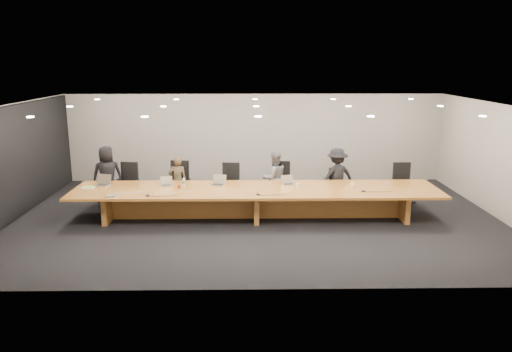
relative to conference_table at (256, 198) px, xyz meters
The scene contains 28 objects.
ground 0.52m from the conference_table, ahead, with size 12.00×12.00×0.00m, color black.
back_wall 4.10m from the conference_table, 90.00° to the left, with size 12.00×0.02×2.80m, color beige.
left_wall_panel 6.00m from the conference_table, behind, with size 0.08×7.84×2.74m, color black.
conference_table is the anchor object (origin of this frame).
chair_far_left 3.73m from the conference_table, 159.59° to the left, with size 0.59×0.59×1.15m, color black, non-canonical shape.
chair_left 2.42m from the conference_table, 150.20° to the left, with size 0.61×0.61×1.21m, color black, non-canonical shape.
chair_mid_left 1.42m from the conference_table, 119.09° to the left, with size 0.58×0.58×1.13m, color black, non-canonical shape.
chair_mid_right 1.37m from the conference_table, 61.07° to the left, with size 0.60×0.60×1.18m, color black, non-canonical shape.
chair_right 2.56m from the conference_table, 27.67° to the left, with size 0.51×0.51×1.00m, color black, non-canonical shape.
chair_far_right 4.19m from the conference_table, 16.04° to the left, with size 0.58×0.58×1.14m, color black, non-canonical shape.
person_a 4.20m from the conference_table, 162.46° to the left, with size 0.79×0.51×1.62m, color black.
person_b 2.41m from the conference_table, 150.72° to the left, with size 0.49×0.32×1.34m, color #403523.
person_c 1.31m from the conference_table, 66.65° to the left, with size 0.72×0.56×1.48m, color slate.
person_d 2.51m from the conference_table, 28.19° to the left, with size 1.00×0.58×1.55m, color black.
laptop_a 3.92m from the conference_table, behind, with size 0.37×0.27×0.29m, color #BFAC92, non-canonical shape.
laptop_b 2.30m from the conference_table, behind, with size 0.30×0.22×0.24m, color #C5B296, non-canonical shape.
laptop_c 1.08m from the conference_table, 160.83° to the left, with size 0.35×0.25×0.27m, color beige, non-canonical shape.
laptop_d 0.97m from the conference_table, 25.00° to the left, with size 0.31×0.22×0.24m, color tan, non-canonical shape.
water_bottle 1.86m from the conference_table, behind, with size 0.06×0.06×0.20m, color silver.
amber_mug 1.92m from the conference_table, behind, with size 0.07×0.07×0.09m, color maroon.
paper_cup_near 1.09m from the conference_table, ahead, with size 0.07×0.07×0.09m, color white.
paper_cup_far 2.43m from the conference_table, ahead, with size 0.08×0.08×0.09m, color white.
notepad 4.18m from the conference_table, behind, with size 0.28×0.23×0.02m, color silver.
lime_gadget 4.16m from the conference_table, behind, with size 0.18×0.10×0.03m, color #6ED338.
av_box 3.47m from the conference_table, 168.74° to the right, with size 0.21×0.16×0.03m, color #A8A8AD.
mic_left 2.63m from the conference_table, 166.10° to the right, with size 0.12×0.12×0.03m, color black.
mic_center 0.62m from the conference_table, 87.13° to the right, with size 0.13×0.13×0.03m, color black.
mic_right 2.61m from the conference_table, ahead, with size 0.12×0.12×0.03m, color black.
Camera 1 is at (-0.20, -11.89, 3.84)m, focal length 35.00 mm.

